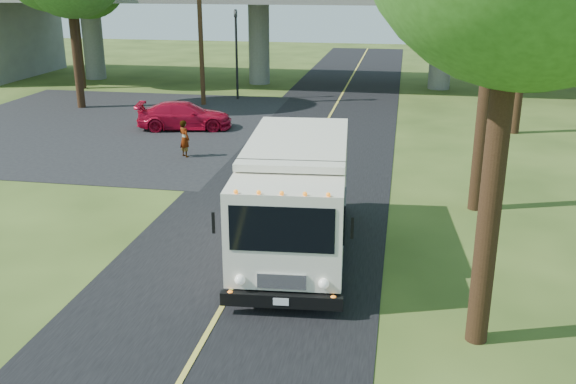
% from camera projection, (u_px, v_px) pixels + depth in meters
% --- Properties ---
extents(ground, '(120.00, 120.00, 0.00)m').
position_uv_depth(ground, '(204.00, 340.00, 13.18)').
color(ground, '#314318').
rests_on(ground, ground).
extents(road, '(7.00, 90.00, 0.02)m').
position_uv_depth(road, '(289.00, 188.00, 22.49)').
color(road, black).
rests_on(road, ground).
extents(parking_lot, '(16.00, 18.00, 0.01)m').
position_uv_depth(parking_lot, '(100.00, 125.00, 31.79)').
color(parking_lot, black).
rests_on(parking_lot, ground).
extents(lane_line, '(0.12, 90.00, 0.01)m').
position_uv_depth(lane_line, '(289.00, 187.00, 22.48)').
color(lane_line, gold).
rests_on(lane_line, road).
extents(overpass, '(54.00, 10.00, 7.30)m').
position_uv_depth(overpass, '(349.00, 16.00, 41.51)').
color(overpass, slate).
rests_on(overpass, ground).
extents(traffic_signal, '(0.18, 0.22, 5.20)m').
position_uv_depth(traffic_signal, '(236.00, 45.00, 37.37)').
color(traffic_signal, black).
rests_on(traffic_signal, ground).
extents(utility_pole, '(1.60, 0.26, 9.00)m').
position_uv_depth(utility_pole, '(200.00, 22.00, 35.31)').
color(utility_pole, '#472D19').
rests_on(utility_pole, ground).
extents(step_van, '(3.18, 7.33, 3.00)m').
position_uv_depth(step_van, '(296.00, 195.00, 16.79)').
color(step_van, silver).
rests_on(step_van, ground).
extents(red_sedan, '(4.79, 2.72, 1.31)m').
position_uv_depth(red_sedan, '(185.00, 116.00, 30.86)').
color(red_sedan, '#AF0A26').
rests_on(red_sedan, ground).
extents(pedestrian, '(0.66, 0.63, 1.53)m').
position_uv_depth(pedestrian, '(185.00, 139.00, 26.08)').
color(pedestrian, gray).
rests_on(pedestrian, ground).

